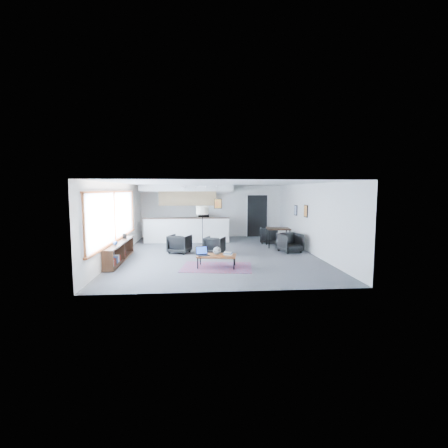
{
  "coord_description": "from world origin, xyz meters",
  "views": [
    {
      "loc": [
        -0.7,
        -11.82,
        2.36
      ],
      "look_at": [
        0.29,
        0.4,
        1.07
      ],
      "focal_mm": 26.0,
      "sensor_mm": 36.0,
      "label": 1
    }
  ],
  "objects": [
    {
      "name": "wall_art_lower",
      "position": [
        3.47,
        0.4,
        1.55
      ],
      "size": [
        0.03,
        0.38,
        0.48
      ],
      "color": "black",
      "rests_on": "room"
    },
    {
      "name": "microwave",
      "position": [
        -0.43,
        4.15,
        1.1
      ],
      "size": [
        0.54,
        0.34,
        0.35
      ],
      "primitive_type": "imported",
      "rotation": [
        0.0,
        0.0,
        0.11
      ],
      "color": "black",
      "rests_on": "kitchenette"
    },
    {
      "name": "floor_lamp",
      "position": [
        -0.52,
        1.02,
        1.5
      ],
      "size": [
        0.51,
        0.51,
        1.72
      ],
      "rotation": [
        0.0,
        0.0,
        0.03
      ],
      "color": "black",
      "rests_on": "floor"
    },
    {
      "name": "laptop",
      "position": [
        -0.57,
        -2.08,
        0.46
      ],
      "size": [
        0.43,
        0.39,
        0.26
      ],
      "rotation": [
        0.0,
        0.0,
        0.32
      ],
      "color": "black",
      "rests_on": "coffee_table"
    },
    {
      "name": "book_stack",
      "position": [
        0.21,
        -2.08,
        0.42
      ],
      "size": [
        0.32,
        0.29,
        0.08
      ],
      "rotation": [
        0.0,
        0.0,
        -0.34
      ],
      "color": "silver",
      "rests_on": "coffee_table"
    },
    {
      "name": "ceramic_pot",
      "position": [
        -0.13,
        -2.09,
        0.51
      ],
      "size": [
        0.25,
        0.25,
        0.25
      ],
      "rotation": [
        0.0,
        0.0,
        -0.21
      ],
      "color": "gray",
      "rests_on": "coffee_table"
    },
    {
      "name": "window",
      "position": [
        -3.46,
        -0.9,
        1.46
      ],
      "size": [
        0.1,
        5.95,
        1.66
      ],
      "color": "#8CBFFF",
      "rests_on": "room"
    },
    {
      "name": "armchair_left",
      "position": [
        -1.39,
        0.3,
        0.38
      ],
      "size": [
        0.93,
        0.91,
        0.76
      ],
      "primitive_type": "imported",
      "rotation": [
        0.0,
        0.0,
        2.79
      ],
      "color": "black",
      "rests_on": "floor"
    },
    {
      "name": "dining_table",
      "position": [
        2.62,
        1.33,
        0.72
      ],
      "size": [
        1.02,
        1.02,
        0.79
      ],
      "rotation": [
        0.0,
        0.0,
        -0.1
      ],
      "color": "#341E12",
      "rests_on": "floor"
    },
    {
      "name": "room",
      "position": [
        0.0,
        0.0,
        1.3
      ],
      "size": [
        7.02,
        9.02,
        2.62
      ],
      "color": "#4C4C4F",
      "rests_on": "ground"
    },
    {
      "name": "dining_chair_near",
      "position": [
        2.8,
        0.14,
        0.34
      ],
      "size": [
        0.82,
        0.79,
        0.68
      ],
      "primitive_type": "imported",
      "rotation": [
        0.0,
        0.0,
        0.31
      ],
      "color": "black",
      "rests_on": "floor"
    },
    {
      "name": "console",
      "position": [
        -3.3,
        -1.05,
        0.33
      ],
      "size": [
        0.35,
        3.0,
        0.8
      ],
      "color": "#341E12",
      "rests_on": "floor"
    },
    {
      "name": "track_light",
      "position": [
        -0.59,
        2.2,
        2.53
      ],
      "size": [
        1.6,
        0.07,
        0.15
      ],
      "color": "silver",
      "rests_on": "room"
    },
    {
      "name": "coaster",
      "position": [
        0.03,
        -2.33,
        0.39
      ],
      "size": [
        0.12,
        0.12,
        0.01
      ],
      "rotation": [
        0.0,
        0.0,
        -0.13
      ],
      "color": "#E5590C",
      "rests_on": "coffee_table"
    },
    {
      "name": "dining_chair_far",
      "position": [
        2.43,
        2.23,
        0.33
      ],
      "size": [
        0.75,
        0.71,
        0.66
      ],
      "primitive_type": "imported",
      "rotation": [
        0.0,
        0.0,
        2.95
      ],
      "color": "black",
      "rests_on": "floor"
    },
    {
      "name": "kilim_rug",
      "position": [
        -0.14,
        -2.1,
        0.01
      ],
      "size": [
        2.31,
        1.74,
        0.01
      ],
      "rotation": [
        0.0,
        0.0,
        -0.15
      ],
      "color": "#63334D",
      "rests_on": "floor"
    },
    {
      "name": "coffee_table",
      "position": [
        -0.14,
        -2.1,
        0.36
      ],
      "size": [
        1.26,
        0.82,
        0.38
      ],
      "rotation": [
        0.0,
        0.0,
        -0.17
      ],
      "color": "brown",
      "rests_on": "floor"
    },
    {
      "name": "kitchenette",
      "position": [
        -1.2,
        3.71,
        1.38
      ],
      "size": [
        4.2,
        1.96,
        2.6
      ],
      "color": "white",
      "rests_on": "floor"
    },
    {
      "name": "doorway",
      "position": [
        2.3,
        4.42,
        1.07
      ],
      "size": [
        1.1,
        0.12,
        2.15
      ],
      "color": "black",
      "rests_on": "room"
    },
    {
      "name": "wall_art_upper",
      "position": [
        3.47,
        1.7,
        1.5
      ],
      "size": [
        0.03,
        0.34,
        0.44
      ],
      "color": "black",
      "rests_on": "room"
    },
    {
      "name": "armchair_right",
      "position": [
        -0.09,
        0.08,
        0.35
      ],
      "size": [
        0.87,
        0.84,
        0.7
      ],
      "primitive_type": "imported",
      "rotation": [
        0.0,
        0.0,
        2.75
      ],
      "color": "black",
      "rests_on": "floor"
    }
  ]
}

